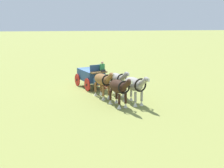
% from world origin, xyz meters
% --- Properties ---
extents(ground_plane, '(220.00, 220.00, 0.00)m').
position_xyz_m(ground_plane, '(0.00, 0.00, 0.00)').
color(ground_plane, olive).
extents(show_wagon, '(5.75, 2.90, 2.58)m').
position_xyz_m(show_wagon, '(0.14, 0.06, 1.11)').
color(show_wagon, '#2D4C7A').
rests_on(show_wagon, ground).
extents(draft_horse_rear_near, '(2.92, 1.52, 2.24)m').
position_xyz_m(draft_horse_rear_near, '(3.35, 1.93, 1.36)').
color(draft_horse_rear_near, '#9E998E').
rests_on(draft_horse_rear_near, ground).
extents(draft_horse_rear_off, '(2.99, 1.57, 2.28)m').
position_xyz_m(draft_horse_rear_off, '(3.79, 0.71, 1.40)').
color(draft_horse_rear_off, brown).
rests_on(draft_horse_rear_off, ground).
extents(draft_horse_lead_near, '(3.05, 1.64, 2.31)m').
position_xyz_m(draft_horse_lead_near, '(5.76, 2.82, 1.43)').
color(draft_horse_lead_near, '#9E998E').
rests_on(draft_horse_lead_near, ground).
extents(draft_horse_lead_off, '(2.89, 1.55, 2.26)m').
position_xyz_m(draft_horse_lead_off, '(6.22, 1.60, 1.38)').
color(draft_horse_lead_off, '#331E14').
rests_on(draft_horse_lead_off, ground).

